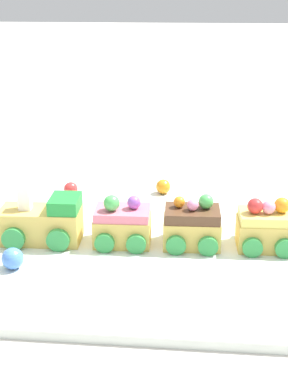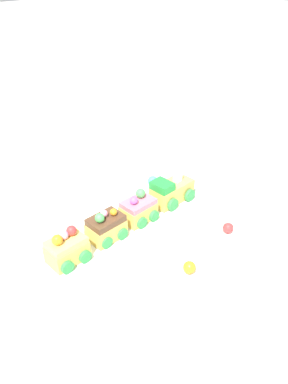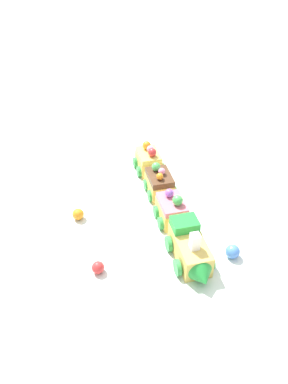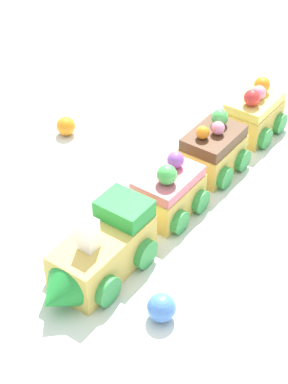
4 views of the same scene
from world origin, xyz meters
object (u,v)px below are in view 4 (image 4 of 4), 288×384
Objects in this scene: cake_train_locomotive at (97,256)px; gumball_orange at (66,126)px; gumball_blue at (162,307)px; cake_car_strawberry at (168,192)px; cake_car_lemon at (253,114)px; cake_car_chocolate at (213,151)px.

cake_train_locomotive is 5.66× the size of gumball_orange.
gumball_blue reaches higher than gumball_orange.
cake_car_strawberry is (-0.12, -0.00, -0.00)m from cake_train_locomotive.
gumball_blue is (0.01, 0.08, -0.01)m from cake_train_locomotive.
cake_train_locomotive is at bearing -0.04° from cake_car_lemon.
cake_car_strawberry is 0.19m from cake_car_lemon.
gumball_orange is (-0.17, -0.28, -0.00)m from gumball_blue.
cake_car_chocolate is at bearing 104.79° from gumball_orange.
cake_train_locomotive is 0.12m from cake_car_strawberry.
cake_car_lemon is at bearing 179.79° from cake_car_chocolate.
cake_car_chocolate is 2.83× the size of gumball_blue.
cake_train_locomotive reaches higher than gumball_orange.
cake_car_strawberry is at bearing 0.23° from cake_car_chocolate.
cake_car_chocolate reaches higher than cake_car_lemon.
cake_car_strawberry is at bearing -146.48° from gumball_blue.
gumball_blue is at bearing 14.02° from cake_car_lemon.
cake_car_chocolate reaches higher than gumball_orange.
cake_car_chocolate is (-0.09, -0.00, 0.00)m from cake_car_strawberry.
cake_train_locomotive reaches higher than cake_car_lemon.
cake_car_strawberry is 0.20m from gumball_orange.
cake_train_locomotive is 1.80× the size of cake_car_chocolate.
gumball_orange is at bearing -131.82° from cake_train_locomotive.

